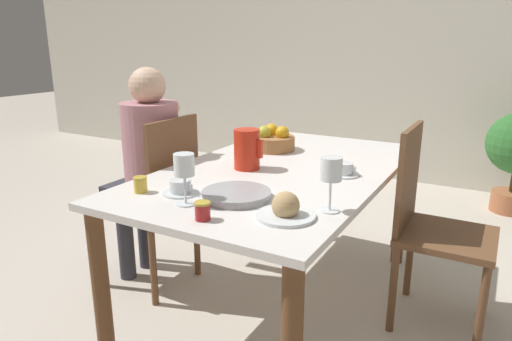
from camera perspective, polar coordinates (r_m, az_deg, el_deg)
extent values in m
plane|color=beige|center=(2.49, 2.95, -16.21)|extent=(20.00, 20.00, 0.00)
cube|color=beige|center=(4.58, 18.33, 14.85)|extent=(10.00, 0.06, 2.60)
cube|color=silver|center=(2.19, 3.21, -0.07)|extent=(0.97, 1.67, 0.03)
cylinder|color=brown|center=(2.00, -18.79, -13.98)|extent=(0.07, 0.07, 0.70)
cylinder|color=brown|center=(3.14, 2.44, -2.08)|extent=(0.07, 0.07, 0.70)
cylinder|color=brown|center=(2.88, 17.65, -4.53)|extent=(0.07, 0.07, 0.70)
cylinder|color=brown|center=(2.67, -18.75, -9.46)|extent=(0.04, 0.04, 0.43)
cylinder|color=brown|center=(2.90, -13.34, -6.93)|extent=(0.04, 0.04, 0.43)
cylinder|color=brown|center=(2.43, -12.72, -11.61)|extent=(0.04, 0.04, 0.43)
cylinder|color=brown|center=(2.68, -7.41, -8.58)|extent=(0.04, 0.04, 0.43)
cube|color=brown|center=(2.57, -13.38, -4.36)|extent=(0.42, 0.42, 0.03)
cube|color=brown|center=(2.37, -10.25, 0.60)|extent=(0.03, 0.39, 0.48)
cylinder|color=brown|center=(2.56, 26.91, -11.49)|extent=(0.04, 0.04, 0.43)
cylinder|color=brown|center=(2.23, 26.35, -15.54)|extent=(0.04, 0.04, 0.43)
cylinder|color=brown|center=(2.59, 18.64, -10.26)|extent=(0.04, 0.04, 0.43)
cylinder|color=brown|center=(2.26, 16.74, -14.04)|extent=(0.04, 0.04, 0.43)
cube|color=brown|center=(2.31, 22.77, -7.63)|extent=(0.42, 0.42, 0.03)
cube|color=brown|center=(2.25, 18.49, -0.84)|extent=(0.03, 0.39, 0.48)
cylinder|color=#33333D|center=(2.72, -15.99, -8.36)|extent=(0.09, 0.09, 0.46)
cylinder|color=#33333D|center=(2.82, -13.69, -7.27)|extent=(0.09, 0.09, 0.46)
cube|color=#33333D|center=(2.62, -14.05, -2.62)|extent=(0.30, 0.34, 0.11)
cylinder|color=#B77A84|center=(2.49, -12.96, 3.05)|extent=(0.30, 0.30, 0.46)
sphere|color=#D6AD8E|center=(2.44, -13.42, 10.28)|extent=(0.19, 0.19, 0.19)
cylinder|color=#D6AD8E|center=(2.69, -11.71, 6.55)|extent=(0.25, 0.06, 0.20)
cylinder|color=red|center=(2.15, -1.15, 2.67)|extent=(0.12, 0.12, 0.19)
cube|color=red|center=(2.12, 0.51, 2.71)|extent=(0.02, 0.02, 0.09)
cone|color=red|center=(2.16, -2.29, 4.78)|extent=(0.04, 0.04, 0.04)
cylinder|color=white|center=(1.66, 9.16, -4.95)|extent=(0.07, 0.07, 0.00)
cylinder|color=white|center=(1.64, 9.24, -3.06)|extent=(0.01, 0.01, 0.11)
cylinder|color=white|center=(1.61, 9.40, 0.22)|extent=(0.08, 0.08, 0.08)
cylinder|color=white|center=(1.72, -8.76, -4.14)|extent=(0.07, 0.07, 0.00)
cylinder|color=white|center=(1.70, -8.84, -2.35)|extent=(0.01, 0.01, 0.11)
cylinder|color=white|center=(1.68, -8.98, 0.73)|extent=(0.08, 0.08, 0.08)
cylinder|color=orange|center=(1.68, -8.95, 0.12)|extent=(0.06, 0.06, 0.05)
cylinder|color=silver|center=(1.85, -9.40, -2.77)|extent=(0.15, 0.15, 0.01)
cylinder|color=silver|center=(1.84, -9.44, -1.91)|extent=(0.09, 0.09, 0.05)
cube|color=silver|center=(1.81, -8.20, -2.07)|extent=(0.01, 0.01, 0.03)
cylinder|color=silver|center=(2.11, 10.85, -0.47)|extent=(0.15, 0.15, 0.01)
cylinder|color=silver|center=(2.10, 10.89, 0.29)|extent=(0.09, 0.09, 0.05)
cube|color=silver|center=(2.09, 12.19, 0.18)|extent=(0.01, 0.01, 0.03)
cylinder|color=#9E9EA3|center=(1.77, -2.45, -3.22)|extent=(0.26, 0.26, 0.02)
cylinder|color=#9E9EA3|center=(1.76, -2.46, -2.76)|extent=(0.27, 0.27, 0.01)
cylinder|color=silver|center=(1.58, 3.71, -5.65)|extent=(0.21, 0.21, 0.01)
sphere|color=tan|center=(1.57, 3.74, -4.37)|extent=(0.10, 0.10, 0.10)
cylinder|color=gold|center=(1.89, -14.25, -1.72)|extent=(0.05, 0.05, 0.06)
cylinder|color=gold|center=(1.88, -14.30, -0.90)|extent=(0.06, 0.06, 0.01)
cylinder|color=#A81E1E|center=(1.56, -6.70, -5.04)|extent=(0.05, 0.05, 0.06)
cylinder|color=gold|center=(1.55, -6.73, -4.06)|extent=(0.06, 0.06, 0.01)
cylinder|color=#9E6B3D|center=(2.54, 2.17, 3.44)|extent=(0.24, 0.24, 0.08)
sphere|color=gold|center=(2.51, 3.29, 4.71)|extent=(0.08, 0.08, 0.08)
sphere|color=gold|center=(2.58, 1.95, 5.05)|extent=(0.08, 0.08, 0.08)
sphere|color=gold|center=(2.51, 1.02, 4.76)|extent=(0.08, 0.08, 0.08)
cylinder|color=#A8603D|center=(4.19, 29.12, -3.41)|extent=(0.29, 0.29, 0.17)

